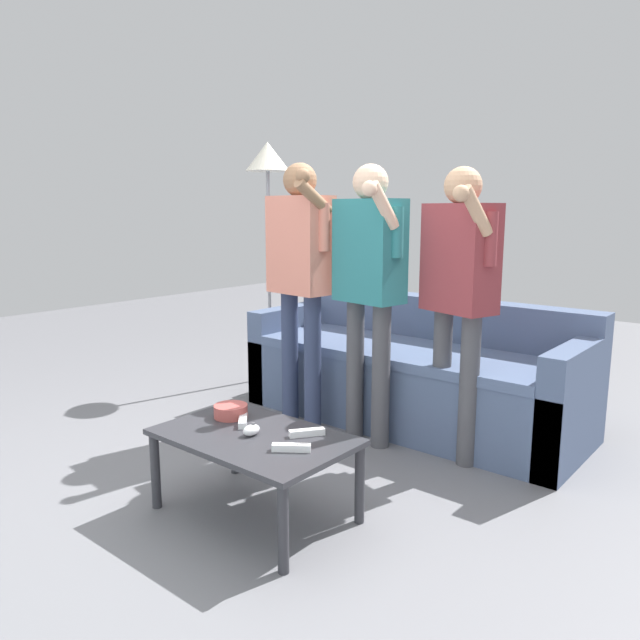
{
  "coord_description": "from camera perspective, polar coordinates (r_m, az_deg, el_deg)",
  "views": [
    {
      "loc": [
        2.05,
        -2.04,
        1.37
      ],
      "look_at": [
        0.14,
        0.26,
        0.82
      ],
      "focal_mm": 33.87,
      "sensor_mm": 36.0,
      "label": 1
    }
  ],
  "objects": [
    {
      "name": "game_remote_wand_near",
      "position": [
        2.55,
        -2.73,
        -11.95
      ],
      "size": [
        0.15,
        0.13,
        0.03
      ],
      "color": "white",
      "rests_on": "coffee_table"
    },
    {
      "name": "couch",
      "position": [
        4.0,
        8.81,
        -5.19
      ],
      "size": [
        2.19,
        0.83,
        0.79
      ],
      "color": "#475675",
      "rests_on": "ground"
    },
    {
      "name": "player_right",
      "position": [
        3.29,
        12.98,
        3.67
      ],
      "size": [
        0.45,
        0.46,
        1.59
      ],
      "color": "#47474C",
      "rests_on": "ground"
    },
    {
      "name": "player_left",
      "position": [
        3.72,
        -1.88,
        5.25
      ],
      "size": [
        0.48,
        0.37,
        1.64
      ],
      "color": "#2D3856",
      "rests_on": "ground"
    },
    {
      "name": "snack_bowl",
      "position": [
        2.96,
        -8.43,
        -8.5
      ],
      "size": [
        0.16,
        0.16,
        0.06
      ],
      "primitive_type": "cylinder",
      "color": "#B24C47",
      "rests_on": "coffee_table"
    },
    {
      "name": "coffee_table",
      "position": [
        2.76,
        -6.23,
        -11.62
      ],
      "size": [
        0.87,
        0.56,
        0.38
      ],
      "color": "#2D2D33",
      "rests_on": "ground"
    },
    {
      "name": "floor_lamp",
      "position": [
        4.83,
        -4.96,
        13.54
      ],
      "size": [
        0.35,
        0.35,
        1.88
      ],
      "color": "#2D2D33",
      "rests_on": "ground"
    },
    {
      "name": "game_remote_wand_far",
      "position": [
        2.86,
        -7.3,
        -9.44
      ],
      "size": [
        0.13,
        0.13,
        0.03
      ],
      "color": "white",
      "rests_on": "coffee_table"
    },
    {
      "name": "game_remote_wand_spare",
      "position": [
        2.7,
        -1.25,
        -10.59
      ],
      "size": [
        0.12,
        0.15,
        0.03
      ],
      "color": "white",
      "rests_on": "coffee_table"
    },
    {
      "name": "ground_plane",
      "position": [
        3.2,
        -5.14,
        -14.96
      ],
      "size": [
        12.0,
        12.0,
        0.0
      ],
      "primitive_type": "plane",
      "color": "slate"
    },
    {
      "name": "game_remote_nunchuk",
      "position": [
        2.72,
        -6.5,
        -10.29
      ],
      "size": [
        0.06,
        0.09,
        0.05
      ],
      "color": "white",
      "rests_on": "coffee_table"
    },
    {
      "name": "player_center",
      "position": [
        3.46,
        4.64,
        4.55
      ],
      "size": [
        0.47,
        0.42,
        1.62
      ],
      "color": "#47474C",
      "rests_on": "ground"
    }
  ]
}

